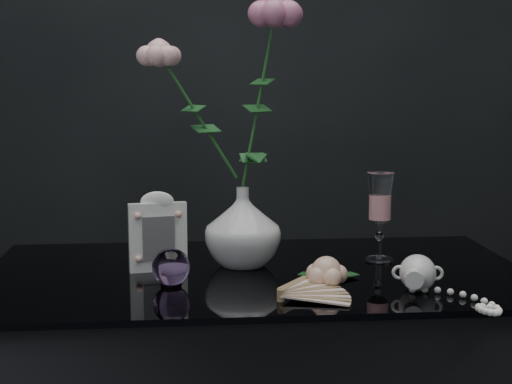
{
  "coord_description": "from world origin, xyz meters",
  "views": [
    {
      "loc": [
        -0.14,
        -1.43,
        1.14
      ],
      "look_at": [
        -0.0,
        0.03,
        0.92
      ],
      "focal_mm": 55.0,
      "sensor_mm": 36.0,
      "label": 1
    }
  ],
  "objects_px": {
    "picture_frame": "(158,231)",
    "pearl_jar": "(418,271)",
    "vase": "(243,227)",
    "wine_glass": "(380,217)",
    "paperweight": "(171,267)",
    "loose_rose": "(326,272)"
  },
  "relations": [
    {
      "from": "wine_glass",
      "to": "vase",
      "type": "bearing_deg",
      "value": -176.26
    },
    {
      "from": "paperweight",
      "to": "picture_frame",
      "type": "bearing_deg",
      "value": 103.18
    },
    {
      "from": "paperweight",
      "to": "loose_rose",
      "type": "relative_size",
      "value": 0.42
    },
    {
      "from": "picture_frame",
      "to": "loose_rose",
      "type": "distance_m",
      "value": 0.34
    },
    {
      "from": "wine_glass",
      "to": "pearl_jar",
      "type": "xyz_separation_m",
      "value": [
        0.01,
        -0.22,
        -0.06
      ]
    },
    {
      "from": "wine_glass",
      "to": "picture_frame",
      "type": "relative_size",
      "value": 1.16
    },
    {
      "from": "vase",
      "to": "pearl_jar",
      "type": "xyz_separation_m",
      "value": [
        0.3,
        -0.2,
        -0.05
      ]
    },
    {
      "from": "vase",
      "to": "wine_glass",
      "type": "height_order",
      "value": "wine_glass"
    },
    {
      "from": "vase",
      "to": "paperweight",
      "type": "distance_m",
      "value": 0.2
    },
    {
      "from": "vase",
      "to": "pearl_jar",
      "type": "height_order",
      "value": "vase"
    },
    {
      "from": "wine_glass",
      "to": "paperweight",
      "type": "distance_m",
      "value": 0.46
    },
    {
      "from": "vase",
      "to": "loose_rose",
      "type": "height_order",
      "value": "vase"
    },
    {
      "from": "loose_rose",
      "to": "picture_frame",
      "type": "bearing_deg",
      "value": 154.96
    },
    {
      "from": "picture_frame",
      "to": "pearl_jar",
      "type": "relative_size",
      "value": 0.67
    },
    {
      "from": "pearl_jar",
      "to": "paperweight",
      "type": "bearing_deg",
      "value": -178.28
    },
    {
      "from": "paperweight",
      "to": "vase",
      "type": "bearing_deg",
      "value": 44.22
    },
    {
      "from": "loose_rose",
      "to": "vase",
      "type": "bearing_deg",
      "value": 129.32
    },
    {
      "from": "picture_frame",
      "to": "paperweight",
      "type": "relative_size",
      "value": 2.26
    },
    {
      "from": "paperweight",
      "to": "pearl_jar",
      "type": "height_order",
      "value": "paperweight"
    },
    {
      "from": "picture_frame",
      "to": "pearl_jar",
      "type": "xyz_separation_m",
      "value": [
        0.46,
        -0.18,
        -0.05
      ]
    },
    {
      "from": "paperweight",
      "to": "pearl_jar",
      "type": "xyz_separation_m",
      "value": [
        0.44,
        -0.07,
        -0.0
      ]
    },
    {
      "from": "paperweight",
      "to": "pearl_jar",
      "type": "bearing_deg",
      "value": -8.53
    }
  ]
}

